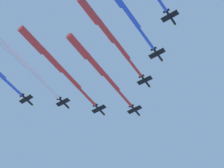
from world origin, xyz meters
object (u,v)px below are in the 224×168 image
object	(u,v)px
jet_port_inner	(51,59)
jet_starboard_inner	(105,30)
jet_lead	(94,64)
jet_port_mid	(16,57)

from	to	relation	value
jet_port_inner	jet_starboard_inner	distance (m)	30.47
jet_port_inner	jet_starboard_inner	world-z (taller)	jet_starboard_inner
jet_lead	jet_port_mid	xyz separation A→B (m)	(-12.94, -36.67, 0.11)
jet_lead	jet_starboard_inner	distance (m)	19.48
jet_lead	jet_starboard_inner	world-z (taller)	jet_starboard_inner
jet_starboard_inner	jet_port_inner	bearing A→B (deg)	-143.44
jet_lead	jet_port_inner	xyz separation A→B (m)	(-5.07, -20.96, -2.45)
jet_starboard_inner	jet_port_mid	bearing A→B (deg)	-133.63
jet_lead	jet_port_inner	size ratio (longest dim) A/B	0.95
jet_port_inner	jet_starboard_inner	xyz separation A→B (m)	(24.26, 18.00, 3.96)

